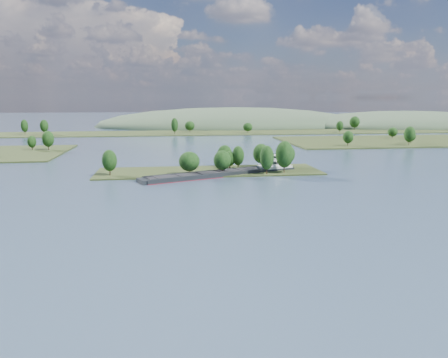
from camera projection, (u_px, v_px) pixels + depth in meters
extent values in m
plane|color=#334758|center=(228.00, 203.00, 138.52)|extent=(1800.00, 1800.00, 0.00)
cube|color=#273317|center=(209.00, 172.00, 196.98)|extent=(100.00, 30.00, 1.20)
cylinder|color=black|center=(267.00, 169.00, 187.51)|extent=(0.50, 0.50, 4.06)
ellipsoid|color=black|center=(267.00, 158.00, 186.56)|extent=(6.06, 6.06, 10.44)
cylinder|color=black|center=(225.00, 163.00, 209.24)|extent=(0.50, 0.50, 3.34)
ellipsoid|color=black|center=(225.00, 154.00, 208.46)|extent=(7.25, 7.25, 8.59)
cylinder|color=black|center=(222.00, 170.00, 188.69)|extent=(0.50, 0.50, 3.33)
ellipsoid|color=black|center=(222.00, 160.00, 187.92)|extent=(7.61, 7.61, 8.56)
cylinder|color=black|center=(230.00, 166.00, 201.60)|extent=(0.50, 0.50, 2.70)
ellipsoid|color=black|center=(230.00, 159.00, 200.97)|extent=(5.64, 5.64, 6.94)
cylinder|color=black|center=(189.00, 171.00, 185.71)|extent=(0.50, 0.50, 3.29)
ellipsoid|color=black|center=(189.00, 161.00, 184.94)|extent=(8.95, 8.95, 8.45)
cylinder|color=black|center=(110.00, 171.00, 184.90)|extent=(0.50, 0.50, 3.58)
ellipsoid|color=black|center=(109.00, 160.00, 184.06)|extent=(6.36, 6.36, 9.21)
cylinder|color=black|center=(238.00, 165.00, 201.18)|extent=(0.50, 0.50, 3.52)
ellipsoid|color=black|center=(238.00, 156.00, 200.36)|extent=(5.66, 5.66, 9.05)
cylinder|color=black|center=(287.00, 163.00, 207.42)|extent=(0.50, 0.50, 3.45)
ellipsoid|color=black|center=(287.00, 154.00, 206.62)|extent=(7.34, 7.34, 8.88)
cylinder|color=black|center=(284.00, 168.00, 190.74)|extent=(0.50, 0.50, 4.59)
ellipsoid|color=black|center=(284.00, 154.00, 189.67)|extent=(7.87, 7.87, 11.81)
cylinder|color=black|center=(261.00, 163.00, 206.90)|extent=(0.50, 0.50, 3.63)
ellipsoid|color=black|center=(261.00, 154.00, 206.05)|extent=(7.92, 7.92, 9.35)
cylinder|color=black|center=(49.00, 147.00, 272.90)|extent=(0.50, 0.50, 3.92)
ellipsoid|color=black|center=(48.00, 139.00, 271.98)|extent=(7.37, 7.37, 10.08)
cylinder|color=black|center=(32.00, 148.00, 272.48)|extent=(0.50, 0.50, 2.93)
ellipsoid|color=black|center=(32.00, 142.00, 271.79)|extent=(5.41, 5.41, 7.54)
cylinder|color=black|center=(348.00, 143.00, 296.87)|extent=(0.50, 0.50, 3.34)
ellipsoid|color=black|center=(348.00, 137.00, 296.09)|extent=(7.18, 7.18, 8.60)
cylinder|color=black|center=(409.00, 142.00, 300.18)|extent=(0.50, 0.50, 4.25)
ellipsoid|color=black|center=(410.00, 134.00, 299.18)|extent=(7.61, 7.61, 10.93)
cylinder|color=black|center=(411.00, 141.00, 313.28)|extent=(0.50, 0.50, 2.94)
ellipsoid|color=black|center=(411.00, 136.00, 312.59)|extent=(6.31, 6.31, 7.56)
cylinder|color=black|center=(392.00, 137.00, 351.06)|extent=(0.50, 0.50, 2.88)
ellipsoid|color=black|center=(393.00, 132.00, 350.38)|extent=(7.72, 7.72, 7.41)
cube|color=#273317|center=(186.00, 133.00, 411.32)|extent=(900.00, 60.00, 1.20)
cylinder|color=black|center=(25.00, 132.00, 389.11)|extent=(0.50, 0.50, 4.40)
ellipsoid|color=black|center=(24.00, 126.00, 388.08)|extent=(6.20, 6.20, 11.30)
cylinder|color=black|center=(340.00, 131.00, 412.71)|extent=(0.50, 0.50, 3.59)
ellipsoid|color=black|center=(340.00, 126.00, 411.87)|extent=(6.50, 6.50, 9.22)
cylinder|color=black|center=(190.00, 130.00, 416.19)|extent=(0.50, 0.50, 3.46)
ellipsoid|color=black|center=(190.00, 126.00, 415.38)|extent=(9.35, 9.35, 8.89)
cylinder|color=black|center=(354.00, 128.00, 446.96)|extent=(0.50, 0.50, 4.50)
ellipsoid|color=black|center=(355.00, 122.00, 445.91)|extent=(10.33, 10.33, 11.58)
cylinder|color=black|center=(45.00, 132.00, 391.13)|extent=(0.50, 0.50, 4.30)
ellipsoid|color=black|center=(44.00, 126.00, 390.13)|extent=(7.39, 7.39, 11.06)
cylinder|color=black|center=(248.00, 131.00, 407.45)|extent=(0.50, 0.50, 3.11)
ellipsoid|color=black|center=(248.00, 127.00, 406.73)|extent=(9.00, 9.00, 7.99)
cylinder|color=black|center=(175.00, 132.00, 391.05)|extent=(0.50, 0.50, 4.79)
ellipsoid|color=black|center=(175.00, 125.00, 389.93)|extent=(6.22, 6.22, 12.32)
ellipsoid|color=#3B4F36|center=(404.00, 126.00, 513.47)|extent=(260.00, 140.00, 36.00)
ellipsoid|color=#3B4F36|center=(233.00, 126.00, 516.59)|extent=(320.00, 160.00, 44.00)
cube|color=black|center=(223.00, 175.00, 187.79)|extent=(69.05, 34.15, 1.95)
cube|color=maroon|center=(223.00, 175.00, 187.86)|extent=(69.28, 34.38, 0.22)
cube|color=black|center=(203.00, 172.00, 187.89)|extent=(51.13, 20.42, 0.71)
cube|color=black|center=(213.00, 175.00, 180.45)|extent=(51.13, 20.42, 0.71)
cube|color=black|center=(208.00, 173.00, 184.20)|extent=(52.27, 26.85, 0.27)
cube|color=black|center=(165.00, 177.00, 174.84)|extent=(10.06, 9.66, 0.31)
cube|color=black|center=(187.00, 175.00, 179.50)|extent=(10.06, 9.66, 0.31)
cube|color=black|center=(208.00, 173.00, 184.15)|extent=(10.06, 9.66, 0.31)
cube|color=black|center=(228.00, 171.00, 188.80)|extent=(10.06, 9.66, 0.31)
cube|color=black|center=(247.00, 169.00, 193.46)|extent=(10.06, 9.66, 0.31)
cube|color=black|center=(143.00, 181.00, 170.58)|extent=(5.38, 8.38, 1.77)
cylinder|color=black|center=(145.00, 178.00, 170.78)|extent=(0.28, 0.28, 1.95)
cube|color=silver|center=(275.00, 166.00, 200.63)|extent=(16.27, 13.08, 1.06)
cube|color=silver|center=(276.00, 162.00, 200.73)|extent=(10.82, 9.82, 2.65)
cube|color=black|center=(276.00, 162.00, 200.66)|extent=(11.05, 10.05, 0.80)
cube|color=silver|center=(278.00, 157.00, 200.73)|extent=(6.88, 6.88, 1.95)
cube|color=black|center=(278.00, 157.00, 200.66)|extent=(7.11, 7.11, 0.71)
cube|color=silver|center=(278.00, 155.00, 200.53)|extent=(7.34, 7.34, 0.18)
cylinder|color=silver|center=(282.00, 152.00, 201.40)|extent=(0.23, 0.23, 2.30)
cylinder|color=black|center=(268.00, 154.00, 201.09)|extent=(0.57, 0.57, 1.06)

